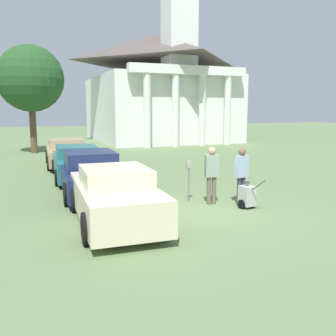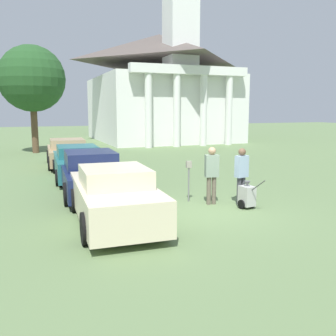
# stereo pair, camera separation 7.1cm
# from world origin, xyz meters

# --- Properties ---
(ground_plane) EXTENTS (120.00, 120.00, 0.00)m
(ground_plane) POSITION_xyz_m (0.00, 0.00, 0.00)
(ground_plane) COLOR #607A4C
(parked_car_cream) EXTENTS (2.15, 4.69, 1.52)m
(parked_car_cream) POSITION_xyz_m (-2.76, -0.11, 0.72)
(parked_car_cream) COLOR beige
(parked_car_cream) RESTS_ON ground_plane
(parked_car_navy) EXTENTS (2.18, 4.95, 1.54)m
(parked_car_navy) POSITION_xyz_m (-2.76, 3.62, 0.71)
(parked_car_navy) COLOR #19234C
(parked_car_navy) RESTS_ON ground_plane
(parked_car_teal) EXTENTS (2.16, 5.08, 1.43)m
(parked_car_teal) POSITION_xyz_m (-2.76, 6.97, 0.67)
(parked_car_teal) COLOR #23666B
(parked_car_teal) RESTS_ON ground_plane
(parked_car_tan) EXTENTS (2.23, 4.69, 1.44)m
(parked_car_tan) POSITION_xyz_m (-2.76, 10.87, 0.68)
(parked_car_tan) COLOR tan
(parked_car_tan) RESTS_ON ground_plane
(parking_meter) EXTENTS (0.18, 0.09, 1.34)m
(parking_meter) POSITION_xyz_m (0.04, 1.32, 0.93)
(parking_meter) COLOR slate
(parking_meter) RESTS_ON ground_plane
(person_worker) EXTENTS (0.45, 0.29, 1.82)m
(person_worker) POSITION_xyz_m (0.57, 0.73, 1.05)
(person_worker) COLOR #665B4C
(person_worker) RESTS_ON ground_plane
(person_supervisor) EXTENTS (0.46, 0.30, 1.79)m
(person_supervisor) POSITION_xyz_m (1.47, 0.43, 1.02)
(person_supervisor) COLOR #3F3F47
(person_supervisor) RESTS_ON ground_plane
(equipment_cart) EXTENTS (0.50, 1.00, 1.00)m
(equipment_cart) POSITION_xyz_m (1.35, -0.10, 0.39)
(equipment_cart) COLOR #B2B2AD
(equipment_cart) RESTS_ON ground_plane
(church) EXTENTS (12.08, 14.55, 22.94)m
(church) POSITION_xyz_m (7.76, 25.11, 5.49)
(church) COLOR white
(church) RESTS_ON ground_plane
(shade_tree) EXTENTS (4.44, 4.44, 7.25)m
(shade_tree) POSITION_xyz_m (-4.16, 17.78, 5.01)
(shade_tree) COLOR brown
(shade_tree) RESTS_ON ground_plane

